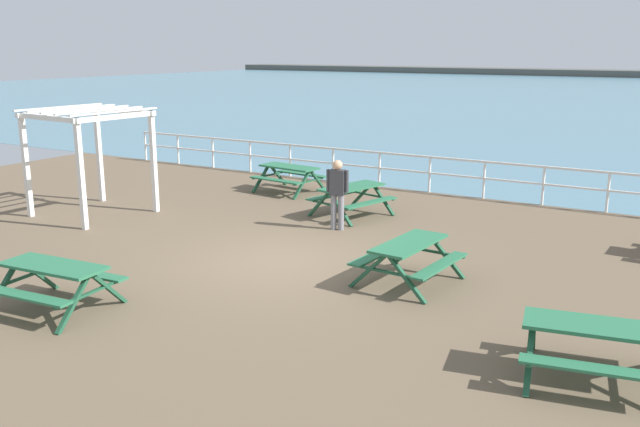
{
  "coord_description": "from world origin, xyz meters",
  "views": [
    {
      "loc": [
        7.44,
        -10.91,
        4.21
      ],
      "look_at": [
        0.28,
        1.0,
        0.8
      ],
      "focal_mm": 38.37,
      "sensor_mm": 36.0,
      "label": 1
    }
  ],
  "objects_px": {
    "picnic_table_near_right": "(352,193)",
    "lattice_pergola": "(89,137)",
    "picnic_table_mid_centre": "(54,276)",
    "picnic_table_seaward": "(409,252)",
    "picnic_table_far_right": "(289,172)",
    "visitor": "(337,190)",
    "picnic_table_far_left": "(596,339)"
  },
  "relations": [
    {
      "from": "picnic_table_mid_centre",
      "to": "picnic_table_far_left",
      "type": "xyz_separation_m",
      "value": [
        7.99,
        1.94,
        0.0
      ]
    },
    {
      "from": "picnic_table_far_left",
      "to": "picnic_table_seaward",
      "type": "distance_m",
      "value": 4.22
    },
    {
      "from": "picnic_table_far_right",
      "to": "lattice_pergola",
      "type": "bearing_deg",
      "value": -113.49
    },
    {
      "from": "picnic_table_near_right",
      "to": "visitor",
      "type": "height_order",
      "value": "visitor"
    },
    {
      "from": "visitor",
      "to": "lattice_pergola",
      "type": "xyz_separation_m",
      "value": [
        -6.14,
        -1.86,
        1.05
      ]
    },
    {
      "from": "picnic_table_near_right",
      "to": "lattice_pergola",
      "type": "xyz_separation_m",
      "value": [
        -5.79,
        -3.22,
        1.41
      ]
    },
    {
      "from": "picnic_table_far_left",
      "to": "visitor",
      "type": "relative_size",
      "value": 1.24
    },
    {
      "from": "picnic_table_seaward",
      "to": "visitor",
      "type": "relative_size",
      "value": 1.15
    },
    {
      "from": "visitor",
      "to": "lattice_pergola",
      "type": "height_order",
      "value": "lattice_pergola"
    },
    {
      "from": "picnic_table_far_left",
      "to": "picnic_table_far_right",
      "type": "height_order",
      "value": "same"
    },
    {
      "from": "picnic_table_near_right",
      "to": "picnic_table_far_left",
      "type": "xyz_separation_m",
      "value": [
        6.88,
        -6.17,
        0.0
      ]
    },
    {
      "from": "picnic_table_near_right",
      "to": "picnic_table_seaward",
      "type": "relative_size",
      "value": 1.12
    },
    {
      "from": "picnic_table_mid_centre",
      "to": "visitor",
      "type": "bearing_deg",
      "value": 72.3
    },
    {
      "from": "picnic_table_mid_centre",
      "to": "picnic_table_seaward",
      "type": "relative_size",
      "value": 1.01
    },
    {
      "from": "picnic_table_mid_centre",
      "to": "picnic_table_seaward",
      "type": "xyz_separation_m",
      "value": [
        4.42,
        4.18,
        0.0
      ]
    },
    {
      "from": "picnic_table_far_right",
      "to": "picnic_table_seaward",
      "type": "height_order",
      "value": "same"
    },
    {
      "from": "picnic_table_far_right",
      "to": "lattice_pergola",
      "type": "height_order",
      "value": "lattice_pergola"
    },
    {
      "from": "picnic_table_far_left",
      "to": "lattice_pergola",
      "type": "bearing_deg",
      "value": 155.66
    },
    {
      "from": "picnic_table_mid_centre",
      "to": "lattice_pergola",
      "type": "relative_size",
      "value": 0.71
    },
    {
      "from": "picnic_table_far_left",
      "to": "picnic_table_seaward",
      "type": "bearing_deg",
      "value": 136.73
    },
    {
      "from": "picnic_table_seaward",
      "to": "visitor",
      "type": "height_order",
      "value": "visitor"
    },
    {
      "from": "picnic_table_far_right",
      "to": "visitor",
      "type": "relative_size",
      "value": 1.18
    },
    {
      "from": "picnic_table_near_right",
      "to": "picnic_table_mid_centre",
      "type": "height_order",
      "value": "same"
    },
    {
      "from": "picnic_table_far_left",
      "to": "picnic_table_mid_centre",
      "type": "bearing_deg",
      "value": -177.6
    },
    {
      "from": "lattice_pergola",
      "to": "picnic_table_mid_centre",
      "type": "bearing_deg",
      "value": -42.22
    },
    {
      "from": "picnic_table_far_right",
      "to": "picnic_table_seaward",
      "type": "bearing_deg",
      "value": -35.2
    },
    {
      "from": "picnic_table_near_right",
      "to": "lattice_pergola",
      "type": "bearing_deg",
      "value": 134.12
    },
    {
      "from": "lattice_pergola",
      "to": "picnic_table_far_left",
      "type": "bearing_deg",
      "value": -9.06
    },
    {
      "from": "picnic_table_near_right",
      "to": "visitor",
      "type": "xyz_separation_m",
      "value": [
        0.35,
        -1.35,
        0.36
      ]
    },
    {
      "from": "picnic_table_near_right",
      "to": "picnic_table_mid_centre",
      "type": "relative_size",
      "value": 1.1
    },
    {
      "from": "picnic_table_seaward",
      "to": "lattice_pergola",
      "type": "xyz_separation_m",
      "value": [
        -9.09,
        0.71,
        1.41
      ]
    },
    {
      "from": "picnic_table_far_right",
      "to": "picnic_table_far_left",
      "type": "bearing_deg",
      "value": -32.02
    }
  ]
}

